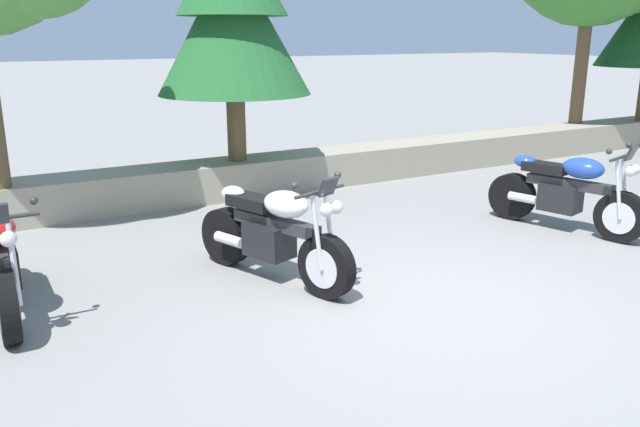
{
  "coord_description": "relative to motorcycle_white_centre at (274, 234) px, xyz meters",
  "views": [
    {
      "loc": [
        -3.72,
        -4.3,
        2.44
      ],
      "look_at": [
        -0.55,
        1.2,
        0.65
      ],
      "focal_mm": 36.08,
      "sensor_mm": 36.0,
      "label": 1
    }
  ],
  "objects": [
    {
      "name": "ground_plane",
      "position": [
        1.05,
        -1.26,
        -0.49
      ],
      "size": [
        120.0,
        120.0,
        0.0
      ],
      "primitive_type": "plane",
      "color": "gray"
    },
    {
      "name": "stone_wall",
      "position": [
        1.05,
        3.54,
        -0.21
      ],
      "size": [
        36.0,
        0.8,
        0.55
      ],
      "primitive_type": "cube",
      "color": "gray",
      "rests_on": "ground"
    },
    {
      "name": "motorcycle_white_centre",
      "position": [
        0.0,
        0.0,
        0.0
      ],
      "size": [
        0.94,
        2.0,
        1.18
      ],
      "color": "black",
      "rests_on": "ground"
    },
    {
      "name": "motorcycle_blue_far_right",
      "position": [
        3.97,
        -0.29,
        0.0
      ],
      "size": [
        0.87,
        2.03,
        1.18
      ],
      "color": "black",
      "rests_on": "ground"
    },
    {
      "name": "pine_tree_mid_left",
      "position": [
        1.09,
        3.5,
        2.31
      ],
      "size": [
        2.27,
        2.27,
        3.6
      ],
      "color": "brown",
      "rests_on": "stone_wall"
    }
  ]
}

